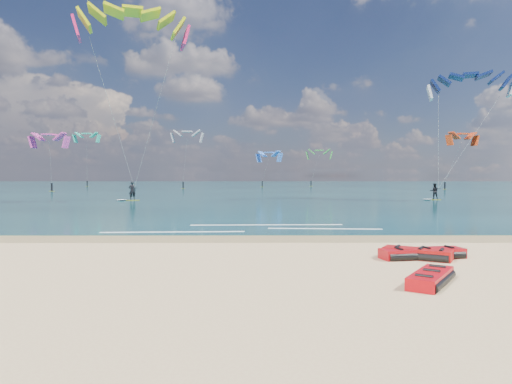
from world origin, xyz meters
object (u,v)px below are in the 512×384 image
packed_kite_right (431,284)px  kitesurfer_main (132,101)px  packed_kite_left (422,258)px  packed_kite_mid (417,259)px  kitesurfer_far (454,126)px

packed_kite_right → kitesurfer_main: 38.62m
packed_kite_left → kitesurfer_main: 36.11m
packed_kite_left → kitesurfer_main: size_ratio=0.15×
packed_kite_left → packed_kite_mid: packed_kite_mid is taller
packed_kite_right → kitesurfer_far: kitesurfer_far is taller
packed_kite_mid → kitesurfer_far: size_ratio=0.16×
packed_kite_left → packed_kite_right: packed_kite_left is taller
packed_kite_right → kitesurfer_main: (-16.31, 33.56, 9.94)m
packed_kite_right → kitesurfer_main: bearing=60.1°
packed_kite_right → kitesurfer_main: size_ratio=0.12×
packed_kite_mid → kitesurfer_main: (-17.21, 30.11, 9.94)m
packed_kite_left → kitesurfer_far: (15.66, 33.67, 7.99)m
packed_kite_left → kitesurfer_far: bearing=54.0°
kitesurfer_main → packed_kite_mid: bearing=-77.0°
packed_kite_right → kitesurfer_far: size_ratio=0.16×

